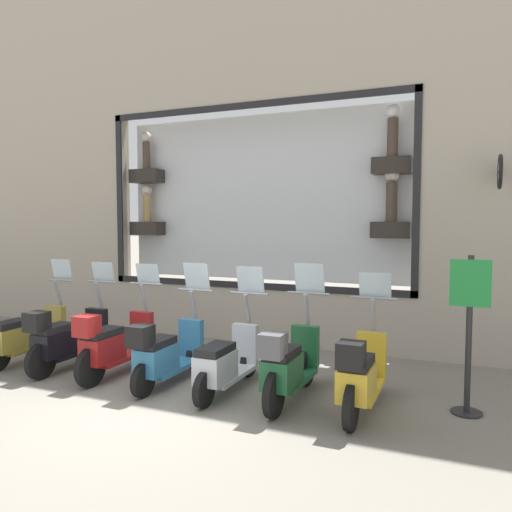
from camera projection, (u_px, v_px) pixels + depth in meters
ground_plane at (140, 402)px, 6.27m from camera, size 120.00×120.00×0.00m
building_facade at (254, 41)px, 9.19m from camera, size 1.18×36.00×10.95m
scooter_yellow_0 at (361, 375)px, 5.84m from camera, size 1.81×0.61×1.61m
scooter_green_1 at (288, 365)px, 6.20m from camera, size 1.81×0.61×1.70m
scooter_silver_2 at (225, 362)px, 6.60m from camera, size 1.79×0.60×1.62m
scooter_teal_3 at (165, 353)px, 6.90m from camera, size 1.79×0.61×1.64m
scooter_red_4 at (113, 344)px, 7.26m from camera, size 1.81×0.60×1.60m
scooter_black_5 at (66, 339)px, 7.62m from camera, size 1.80×0.61×1.60m
scooter_olive_6 at (25, 336)px, 8.03m from camera, size 1.80×0.61×1.62m
shop_sign_post at (469, 328)px, 5.83m from camera, size 0.36×0.45×1.88m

